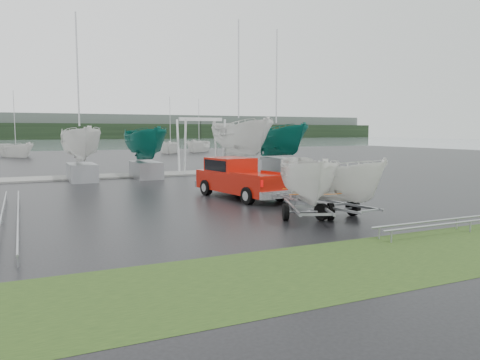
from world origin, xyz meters
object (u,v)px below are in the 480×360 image
pickup_truck (238,177)px  trailer_hitched (335,142)px  boat_hoist (201,137)px  trailer_parked (308,141)px

pickup_truck → trailer_hitched: bearing=-90.0°
trailer_hitched → boat_hoist: trailer_hitched is taller
pickup_truck → boat_hoist: size_ratio=1.41×
trailer_parked → boat_hoist: trailer_parked is taller
trailer_parked → boat_hoist: (2.94, 18.72, -0.12)m
trailer_hitched → boat_hoist: size_ratio=1.24×
pickup_truck → boat_hoist: boat_hoist is taller
trailer_hitched → trailer_parked: (-1.08, 0.11, 0.03)m
trailer_hitched → boat_hoist: (1.86, 18.83, -0.09)m
trailer_hitched → trailer_parked: trailer_parked is taller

